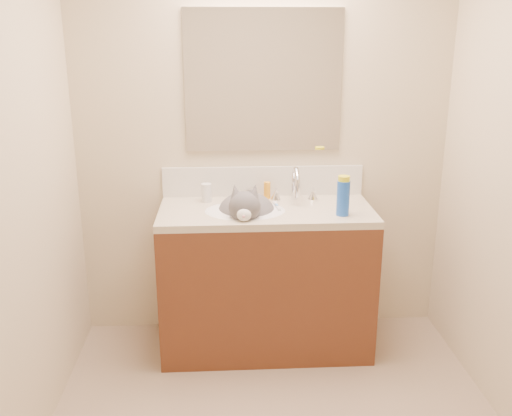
{
  "coord_description": "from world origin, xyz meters",
  "views": [
    {
      "loc": [
        -0.23,
        -2.07,
        1.82
      ],
      "look_at": [
        -0.06,
        0.92,
        0.88
      ],
      "focal_mm": 40.0,
      "sensor_mm": 36.0,
      "label": 1
    }
  ],
  "objects": [
    {
      "name": "pill_bottle",
      "position": [
        -0.34,
        1.13,
        0.91
      ],
      "size": [
        0.07,
        0.07,
        0.11
      ],
      "primitive_type": "cylinder",
      "rotation": [
        0.0,
        0.0,
        -0.33
      ],
      "color": "silver",
      "rests_on": "counter_slab"
    },
    {
      "name": "room_shell",
      "position": [
        0.0,
        0.0,
        1.49
      ],
      "size": [
        2.24,
        2.54,
        2.52
      ],
      "color": "#C3B491",
      "rests_on": "ground"
    },
    {
      "name": "cat",
      "position": [
        -0.11,
        0.96,
        0.84
      ],
      "size": [
        0.37,
        0.47,
        0.34
      ],
      "rotation": [
        0.0,
        0.0,
        -0.09
      ],
      "color": "#4D4B4D",
      "rests_on": "basin"
    },
    {
      "name": "mirror",
      "position": [
        0.0,
        1.24,
        1.54
      ],
      "size": [
        0.9,
        0.02,
        0.8
      ],
      "primitive_type": "cube",
      "color": "white",
      "rests_on": "room_shell"
    },
    {
      "name": "faucet",
      "position": [
        0.18,
        1.11,
        0.95
      ],
      "size": [
        0.28,
        0.2,
        0.21
      ],
      "color": "silver",
      "rests_on": "counter_slab"
    },
    {
      "name": "counter_slab",
      "position": [
        0.0,
        0.97,
        0.84
      ],
      "size": [
        1.2,
        0.55,
        0.04
      ],
      "primitive_type": "cube",
      "color": "#C0B397",
      "rests_on": "vanity_cabinet"
    },
    {
      "name": "amber_bottle",
      "position": [
        0.02,
        1.18,
        0.91
      ],
      "size": [
        0.05,
        0.05,
        0.1
      ],
      "primitive_type": "cylinder",
      "rotation": [
        0.0,
        0.0,
        -0.3
      ],
      "color": "orange",
      "rests_on": "counter_slab"
    },
    {
      "name": "spray_cap",
      "position": [
        0.4,
        0.84,
        1.06
      ],
      "size": [
        0.06,
        0.06,
        0.04
      ],
      "primitive_type": "cylinder",
      "rotation": [
        0.0,
        0.0,
        0.03
      ],
      "color": "yellow",
      "rests_on": "spray_can"
    },
    {
      "name": "spray_can",
      "position": [
        0.4,
        0.84,
        0.96
      ],
      "size": [
        0.07,
        0.07,
        0.19
      ],
      "primitive_type": "cylinder",
      "rotation": [
        0.0,
        0.0,
        0.03
      ],
      "color": "blue",
      "rests_on": "counter_slab"
    },
    {
      "name": "basin",
      "position": [
        -0.12,
        0.94,
        0.79
      ],
      "size": [
        0.45,
        0.36,
        0.14
      ],
      "primitive_type": "ellipsoid",
      "color": "white",
      "rests_on": "vanity_cabinet"
    },
    {
      "name": "toothbrush",
      "position": [
        0.06,
        1.0,
        0.87
      ],
      "size": [
        0.04,
        0.16,
        0.01
      ],
      "primitive_type": "cube",
      "rotation": [
        0.0,
        0.0,
        0.12
      ],
      "color": "silver",
      "rests_on": "counter_slab"
    },
    {
      "name": "toothbrush_head",
      "position": [
        0.06,
        1.0,
        0.87
      ],
      "size": [
        0.02,
        0.03,
        0.02
      ],
      "primitive_type": "cube",
      "rotation": [
        0.0,
        0.0,
        0.12
      ],
      "color": "#6DA6E8",
      "rests_on": "counter_slab"
    },
    {
      "name": "backsplash",
      "position": [
        0.0,
        1.24,
        0.95
      ],
      "size": [
        1.2,
        0.02,
        0.18
      ],
      "primitive_type": "cube",
      "color": "silver",
      "rests_on": "counter_slab"
    },
    {
      "name": "pill_label",
      "position": [
        -0.34,
        1.13,
        0.9
      ],
      "size": [
        0.07,
        0.07,
        0.04
      ],
      "primitive_type": "cylinder",
      "rotation": [
        0.0,
        0.0,
        -0.33
      ],
      "color": "orange",
      "rests_on": "pill_bottle"
    },
    {
      "name": "silver_jar",
      "position": [
        -0.08,
        1.19,
        0.89
      ],
      "size": [
        0.05,
        0.05,
        0.05
      ],
      "primitive_type": "cylinder",
      "rotation": [
        0.0,
        0.0,
        -0.18
      ],
      "color": "#B7B7BC",
      "rests_on": "counter_slab"
    },
    {
      "name": "vanity_cabinet",
      "position": [
        0.0,
        0.97,
        0.41
      ],
      "size": [
        1.2,
        0.55,
        0.82
      ],
      "primitive_type": "cube",
      "color": "#552916",
      "rests_on": "ground"
    }
  ]
}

